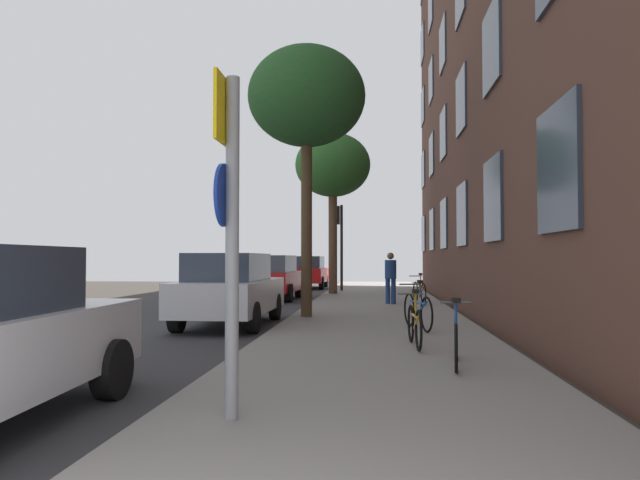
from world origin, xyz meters
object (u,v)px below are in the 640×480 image
(bicycle_1, at_px, (415,324))
(car_2, at_px, (270,277))
(sign_post, at_px, (230,216))
(pedestrian_0, at_px, (391,274))
(tree_near, at_px, (307,99))
(tree_far, at_px, (333,167))
(car_1, at_px, (230,289))
(bicycle_2, at_px, (418,310))
(bicycle_3, at_px, (419,291))
(traffic_light, at_px, (339,232))
(car_3, at_px, (308,272))
(bicycle_0, at_px, (456,339))

(bicycle_1, relative_size, car_2, 0.39)
(sign_post, bearing_deg, pedestrian_0, 82.37)
(tree_near, height_order, tree_far, tree_near)
(pedestrian_0, xyz_separation_m, car_1, (-3.73, -5.38, -0.18))
(bicycle_2, relative_size, pedestrian_0, 1.09)
(bicycle_3, bearing_deg, car_2, 153.28)
(sign_post, height_order, car_1, sign_post)
(traffic_light, xyz_separation_m, car_3, (-1.84, 4.02, -1.84))
(car_2, bearing_deg, tree_near, -73.21)
(bicycle_3, xyz_separation_m, car_3, (-4.78, 10.96, 0.35))
(tree_far, relative_size, pedestrian_0, 4.07)
(bicycle_1, relative_size, pedestrian_0, 1.00)
(bicycle_3, bearing_deg, pedestrian_0, -159.58)
(bicycle_3, height_order, car_2, car_2)
(traffic_light, relative_size, bicycle_0, 2.33)
(car_2, bearing_deg, tree_far, 44.89)
(traffic_light, bearing_deg, bicycle_3, -67.08)
(sign_post, height_order, bicycle_3, sign_post)
(sign_post, bearing_deg, car_2, 98.86)
(bicycle_2, bearing_deg, car_1, 163.57)
(tree_far, distance_m, car_1, 11.46)
(tree_near, height_order, car_2, tree_near)
(bicycle_0, height_order, car_2, car_2)
(bicycle_0, bearing_deg, car_1, 129.92)
(pedestrian_0, bearing_deg, traffic_light, 105.55)
(car_2, bearing_deg, car_3, 87.02)
(car_2, bearing_deg, car_1, -86.06)
(traffic_light, height_order, bicycle_3, traffic_light)
(tree_far, bearing_deg, pedestrian_0, -67.09)
(sign_post, height_order, bicycle_2, sign_post)
(traffic_light, xyz_separation_m, tree_far, (-0.13, -2.18, 2.53))
(car_1, relative_size, car_2, 1.03)
(sign_post, relative_size, bicycle_2, 1.75)
(tree_near, xyz_separation_m, car_2, (-2.17, 7.18, -4.58))
(tree_far, relative_size, bicycle_3, 3.72)
(traffic_light, relative_size, bicycle_2, 2.17)
(traffic_light, height_order, bicycle_2, traffic_light)
(bicycle_0, height_order, bicycle_1, bicycle_1)
(tree_far, height_order, bicycle_1, tree_far)
(traffic_light, height_order, car_2, traffic_light)
(bicycle_0, xyz_separation_m, car_3, (-4.42, 21.79, 0.37))
(tree_near, distance_m, bicycle_3, 7.37)
(tree_far, distance_m, car_3, 7.77)
(bicycle_0, relative_size, car_3, 0.40)
(tree_near, bearing_deg, bicycle_2, -43.47)
(tree_far, distance_m, car_2, 5.32)
(traffic_light, xyz_separation_m, bicycle_0, (2.58, -17.77, -2.21))
(pedestrian_0, bearing_deg, car_1, -124.74)
(traffic_light, xyz_separation_m, bicycle_1, (2.16, -16.17, -2.20))
(bicycle_1, relative_size, bicycle_3, 0.91)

